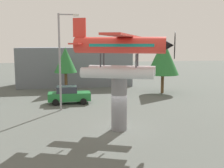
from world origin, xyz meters
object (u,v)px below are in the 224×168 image
floatplane_monument (121,52)px  tree_east (66,60)px  tree_center_back (163,57)px  car_mid_green (69,95)px  storefront_building (75,66)px  display_pedestal (119,104)px  streetlight_primary (62,56)px

floatplane_monument → tree_east: size_ratio=1.83×
floatplane_monument → tree_center_back: (7.85, 13.46, -1.05)m
car_mid_green → storefront_building: (1.12, 12.66, 1.82)m
floatplane_monument → car_mid_green: 10.99m
display_pedestal → tree_center_back: tree_center_back is taller
storefront_building → tree_center_back: size_ratio=2.40×
car_mid_green → streetlight_primary: bearing=-101.6°
display_pedestal → floatplane_monument: floatplane_monument is taller
tree_center_back → car_mid_green: bearing=-160.2°
storefront_building → floatplane_monument: bearing=-83.9°
display_pedestal → tree_east: (-3.57, 15.48, 2.10)m
car_mid_green → tree_east: (-0.22, 6.14, 3.10)m
storefront_building → tree_east: size_ratio=2.84×
storefront_building → tree_center_back: bearing=-40.1°
tree_east → tree_center_back: (11.54, -2.06, 0.41)m
streetlight_primary → display_pedestal: bearing=-59.1°
tree_east → car_mid_green: bearing=-88.0°
display_pedestal → tree_center_back: size_ratio=0.58×
floatplane_monument → car_mid_green: floatplane_monument is taller
tree_east → tree_center_back: tree_center_back is taller
display_pedestal → floatplane_monument: (0.12, -0.05, 3.55)m
display_pedestal → car_mid_green: size_ratio=0.90×
tree_center_back → display_pedestal: bearing=-120.7°
car_mid_green → streetlight_primary: (-0.57, -2.78, 4.07)m
car_mid_green → storefront_building: 12.84m
tree_center_back → streetlight_primary: bearing=-150.0°
floatplane_monument → storefront_building: floatplane_monument is taller
floatplane_monument → storefront_building: 22.34m
display_pedestal → tree_east: tree_east is taller
car_mid_green → tree_center_back: tree_center_back is taller
display_pedestal → tree_center_back: (7.97, 13.42, 2.51)m
floatplane_monument → streetlight_primary: bearing=142.4°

